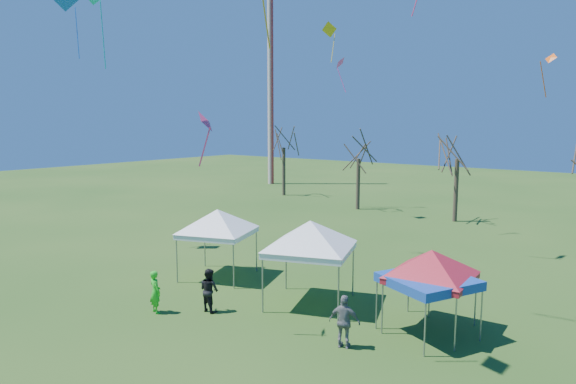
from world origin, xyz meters
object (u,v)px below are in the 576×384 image
tent_white_mid (310,226)px  tent_red (432,255)px  tree_0 (284,130)px  tent_white_west (217,214)px  person_dark (209,290)px  radio_mast (270,77)px  person_grey (345,322)px  tent_blue (428,281)px  person_green (155,292)px  tree_2 (458,136)px  tree_1 (359,140)px

tent_white_mid → tent_red: tent_white_mid is taller
tree_0 → tent_red: tree_0 is taller
tent_white_west → tent_white_mid: 5.60m
person_dark → tent_red: bearing=-152.0°
radio_mast → person_grey: radio_mast is taller
radio_mast → tent_blue: radio_mast is taller
tent_white_west → person_green: (1.43, -4.79, -2.20)m
tree_2 → person_dark: tree_2 is taller
radio_mast → tent_red: size_ratio=6.58×
radio_mast → person_green: radio_mast is taller
tree_0 → tent_white_mid: tree_0 is taller
tree_2 → tent_blue: tree_2 is taller
tree_2 → tree_0: bearing=170.8°
radio_mast → tent_white_mid: (27.15, -30.40, -9.29)m
person_dark → person_grey: size_ratio=0.96×
tree_1 → person_grey: size_ratio=4.27×
person_dark → tent_white_west: bearing=-46.2°
tent_white_west → tent_blue: 10.63m
tent_blue → tree_0: bearing=136.4°
person_grey → radio_mast: bearing=-63.2°
person_dark → tent_white_mid: bearing=-127.8°
person_green → person_grey: size_ratio=0.94×
tent_blue → person_grey: 3.30m
tent_red → person_grey: tent_red is taller
tree_0 → tree_1: tree_0 is taller
tent_white_west → tent_red: tent_white_west is taller
tent_blue → person_green: tent_blue is taller
tent_white_west → person_grey: size_ratio=2.27×
radio_mast → tree_0: (7.15, -6.62, -6.01)m
tent_white_west → tent_blue: (10.57, -0.38, -1.12)m
tree_0 → person_grey: 35.64m
tree_0 → tent_red: bearing=-43.2°
tree_2 → tent_white_west: size_ratio=2.04×
tree_1 → tent_white_mid: 23.41m
tent_white_west → person_grey: (8.83, -2.99, -2.15)m
person_dark → person_grey: bearing=-173.0°
tree_0 → person_dark: 32.46m
tree_0 → tent_red: (24.87, -23.33, -3.78)m
tree_0 → person_green: (15.84, -28.23, -5.65)m
radio_mast → tree_1: radio_mast is taller
person_green → person_dark: person_dark is taller
tent_blue → tent_white_mid: bearing=179.7°
tree_1 → tent_blue: (14.90, -21.08, -3.88)m
tent_white_west → tree_2: bearing=78.7°
tent_white_west → person_green: tent_white_west is taller
tent_white_west → tent_blue: tent_white_west is taller
tree_0 → tent_blue: bearing=-43.6°
radio_mast → person_dark: radio_mast is taller
radio_mast → person_green: (22.99, -34.84, -11.67)m
person_dark → tree_1: bearing=-70.3°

